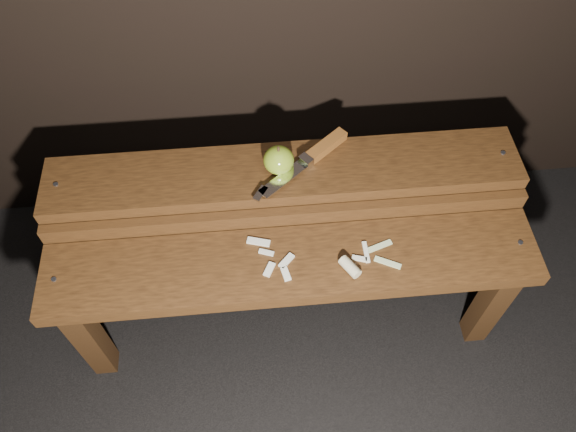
{
  "coord_description": "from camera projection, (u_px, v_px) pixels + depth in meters",
  "views": [
    {
      "loc": [
        -0.07,
        -0.72,
        1.58
      ],
      "look_at": [
        0.0,
        0.06,
        0.45
      ],
      "focal_mm": 35.0,
      "sensor_mm": 36.0,
      "label": 1
    }
  ],
  "objects": [
    {
      "name": "bench_rear_tier",
      "position": [
        284.0,
        191.0,
        1.47
      ],
      "size": [
        1.2,
        0.21,
        0.5
      ],
      "color": "black",
      "rests_on": "ground"
    },
    {
      "name": "knife",
      "position": [
        315.0,
        154.0,
        1.41
      ],
      "size": [
        0.25,
        0.21,
        0.03
      ],
      "color": "brown",
      "rests_on": "bench_rear_tier"
    },
    {
      "name": "ground",
      "position": [
        290.0,
        316.0,
        1.71
      ],
      "size": [
        60.0,
        60.0,
        0.0
      ],
      "primitive_type": "plane",
      "color": "black"
    },
    {
      "name": "apple_scraps",
      "position": [
        332.0,
        262.0,
        1.33
      ],
      "size": [
        0.36,
        0.14,
        0.03
      ],
      "color": "beige",
      "rests_on": "bench_front_tier"
    },
    {
      "name": "bench_front_tier",
      "position": [
        292.0,
        278.0,
        1.39
      ],
      "size": [
        1.2,
        0.2,
        0.42
      ],
      "color": "black",
      "rests_on": "ground"
    },
    {
      "name": "apple",
      "position": [
        279.0,
        160.0,
        1.37
      ],
      "size": [
        0.08,
        0.08,
        0.08
      ],
      "color": "olive",
      "rests_on": "bench_rear_tier"
    }
  ]
}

